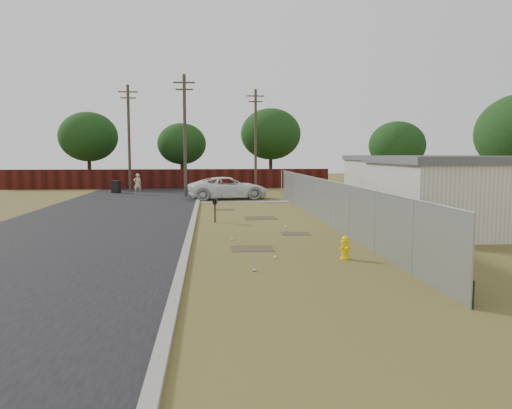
{
  "coord_description": "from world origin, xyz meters",
  "views": [
    {
      "loc": [
        -2.22,
        -21.52,
        3.18
      ],
      "look_at": [
        -0.31,
        -1.05,
        1.1
      ],
      "focal_mm": 35.0,
      "sensor_mm": 36.0,
      "label": 1
    }
  ],
  "objects": [
    {
      "name": "fire_hydrant",
      "position": [
        1.86,
        -6.94,
        0.35
      ],
      "size": [
        0.37,
        0.37,
        0.75
      ],
      "color": "yellow",
      "rests_on": "ground"
    },
    {
      "name": "trash_bin",
      "position": [
        -9.86,
        20.21,
        0.52
      ],
      "size": [
        0.79,
        0.86,
        1.02
      ],
      "color": "black",
      "rests_on": "ground"
    },
    {
      "name": "scattered_litter",
      "position": [
        -0.39,
        -4.6,
        0.04
      ],
      "size": [
        2.6,
        8.1,
        0.07
      ],
      "color": "silver",
      "rests_on": "ground"
    },
    {
      "name": "pickup_truck",
      "position": [
        -0.89,
        13.82,
        0.79
      ],
      "size": [
        6.01,
        3.48,
        1.57
      ],
      "primitive_type": "imported",
      "rotation": [
        0.0,
        0.0,
        1.73
      ],
      "color": "white",
      "rests_on": "ground"
    },
    {
      "name": "chainlink_fence",
      "position": [
        3.12,
        1.03,
        0.8
      ],
      "size": [
        0.1,
        27.06,
        2.02
      ],
      "color": "#989BA0",
      "rests_on": "ground"
    },
    {
      "name": "street",
      "position": [
        -6.76,
        8.05,
        0.02
      ],
      "size": [
        15.1,
        60.0,
        0.12
      ],
      "color": "black",
      "rests_on": "ground"
    },
    {
      "name": "utility_poles",
      "position": [
        -3.67,
        20.67,
        4.69
      ],
      "size": [
        12.6,
        8.24,
        9.0
      ],
      "color": "#463D2F",
      "rests_on": "ground"
    },
    {
      "name": "privacy_fence",
      "position": [
        -6.0,
        25.0,
        0.9
      ],
      "size": [
        30.0,
        0.12,
        1.8
      ],
      "primitive_type": "cube",
      "color": "#44120E",
      "rests_on": "ground"
    },
    {
      "name": "pedestrian",
      "position": [
        -7.85,
        18.23,
        0.84
      ],
      "size": [
        0.7,
        0.56,
        1.67
      ],
      "primitive_type": "imported",
      "rotation": [
        0.0,
        0.0,
        3.44
      ],
      "color": "beige",
      "rests_on": "ground"
    },
    {
      "name": "ground",
      "position": [
        0.0,
        0.0,
        0.0
      ],
      "size": [
        120.0,
        120.0,
        0.0
      ],
      "primitive_type": "plane",
      "color": "olive",
      "rests_on": "ground"
    },
    {
      "name": "houses",
      "position": [
        9.7,
        3.13,
        1.56
      ],
      "size": [
        9.3,
        17.24,
        3.1
      ],
      "color": "silver",
      "rests_on": "ground"
    },
    {
      "name": "mailbox",
      "position": [
        -1.97,
        1.64,
        0.89
      ],
      "size": [
        0.23,
        0.49,
        1.13
      ],
      "color": "brown",
      "rests_on": "ground"
    },
    {
      "name": "horizon_trees",
      "position": [
        0.84,
        23.56,
        4.63
      ],
      "size": [
        33.32,
        31.94,
        7.78
      ],
      "color": "#352418",
      "rests_on": "ground"
    }
  ]
}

